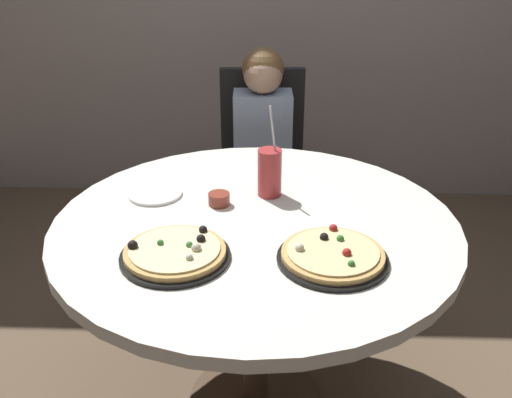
# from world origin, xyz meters

# --- Properties ---
(dining_table) EXTENTS (1.25, 1.25, 0.75)m
(dining_table) POSITION_xyz_m (0.00, 0.00, 0.66)
(dining_table) COLOR silver
(dining_table) RESTS_ON ground_plane
(chair_wooden) EXTENTS (0.42, 0.42, 0.95)m
(chair_wooden) POSITION_xyz_m (-0.00, 1.04, 0.53)
(chair_wooden) COLOR black
(chair_wooden) RESTS_ON ground_plane
(diner_child) EXTENTS (0.27, 0.42, 1.08)m
(diner_child) POSITION_xyz_m (0.00, 0.85, 0.48)
(diner_child) COLOR #3F4766
(diner_child) RESTS_ON ground_plane
(pizza_veggie) EXTENTS (0.30, 0.30, 0.05)m
(pizza_veggie) POSITION_xyz_m (0.22, -0.22, 0.77)
(pizza_veggie) COLOR black
(pizza_veggie) RESTS_ON dining_table
(pizza_cheese) EXTENTS (0.30, 0.30, 0.05)m
(pizza_cheese) POSITION_xyz_m (-0.21, -0.22, 0.77)
(pizza_cheese) COLOR black
(pizza_cheese) RESTS_ON dining_table
(soda_cup) EXTENTS (0.08, 0.08, 0.31)m
(soda_cup) POSITION_xyz_m (0.04, 0.19, 0.83)
(soda_cup) COLOR #B73333
(soda_cup) RESTS_ON dining_table
(sauce_bowl) EXTENTS (0.07, 0.07, 0.04)m
(sauce_bowl) POSITION_xyz_m (-0.12, 0.11, 0.77)
(sauce_bowl) COLOR brown
(sauce_bowl) RESTS_ON dining_table
(plate_small) EXTENTS (0.18, 0.18, 0.01)m
(plate_small) POSITION_xyz_m (-0.34, 0.17, 0.76)
(plate_small) COLOR white
(plate_small) RESTS_ON dining_table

